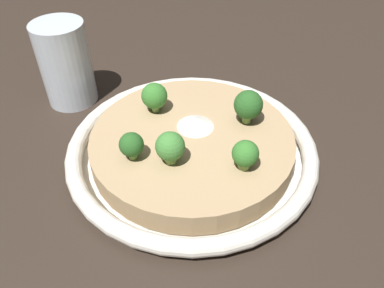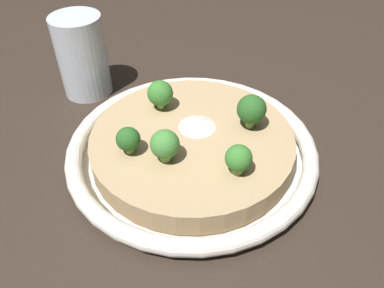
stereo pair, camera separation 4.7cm
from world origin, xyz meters
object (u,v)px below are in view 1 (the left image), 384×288
Objects in this scene: risotto_bowl at (192,147)px; broccoli_right at (131,145)px; drinking_glass at (66,64)px; broccoli_back_left at (245,154)px; broccoli_left at (248,105)px; broccoli_back_right at (170,147)px; broccoli_front at (154,96)px.

risotto_bowl is 9.12× the size of broccoli_right.
drinking_glass is at bearing -46.95° from risotto_bowl.
broccoli_right is 0.96× the size of broccoli_back_left.
drinking_glass is at bearing -33.97° from broccoli_left.
broccoli_left is at bearing -153.56° from broccoli_back_right.
drinking_glass is (0.08, -0.19, 0.00)m from broccoli_right.
broccoli_right is at bearing 112.62° from drinking_glass.
broccoli_front reaches higher than broccoli_back_left.
drinking_glass is at bearing -42.39° from broccoli_front.
broccoli_left is at bearing -109.66° from broccoli_back_left.
broccoli_left reaches higher than broccoli_front.
risotto_bowl is at bearing 9.00° from broccoli_left.
broccoli_back_right is (0.03, 0.04, 0.04)m from risotto_bowl.
risotto_bowl is 7.72× the size of broccoli_front.
broccoli_left is at bearing 157.04° from broccoli_front.
risotto_bowl is 7.85× the size of broccoli_back_right.
drinking_glass is (0.12, -0.20, 0.00)m from broccoli_back_right.
broccoli_back_left is 0.29× the size of drinking_glass.
broccoli_front is 1.13× the size of broccoli_back_left.
drinking_glass is at bearing -67.38° from broccoli_right.
drinking_glass is at bearing -59.54° from broccoli_back_right.
broccoli_back_right is at bearing 51.48° from risotto_bowl.
broccoli_left is 1.26× the size of broccoli_back_left.
drinking_glass is (0.20, -0.23, 0.00)m from broccoli_back_left.
broccoli_right is (0.07, 0.03, 0.04)m from risotto_bowl.
broccoli_right is (0.04, 0.08, -0.00)m from broccoli_front.
broccoli_left reaches higher than broccoli_right.
broccoli_back_left reaches higher than risotto_bowl.
broccoli_front is 0.16m from drinking_glass.
drinking_glass reaches higher than broccoli_back_right.
broccoli_left reaches higher than broccoli_back_right.
broccoli_left is at bearing 146.03° from drinking_glass.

